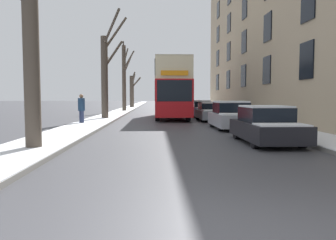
{
  "coord_description": "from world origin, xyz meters",
  "views": [
    {
      "loc": [
        -1.18,
        -3.47,
        1.66
      ],
      "look_at": [
        -0.33,
        17.77,
        0.2
      ],
      "focal_mm": 35.0,
      "sensor_mm": 36.0,
      "label": 1
    }
  ],
  "objects_px": {
    "parked_car_3": "(201,109)",
    "parked_car_1": "(231,116)",
    "pedestrian_left_sidewalk": "(82,108)",
    "bare_tree_left_3": "(132,90)",
    "parked_car_4": "(193,107)",
    "parked_car_0": "(266,126)",
    "bare_tree_left_1": "(106,72)",
    "parked_car_2": "(211,112)",
    "bare_tree_left_0": "(29,10)",
    "bare_tree_left_2": "(124,76)",
    "double_decker_bus": "(171,87)"
  },
  "relations": [
    {
      "from": "parked_car_3",
      "to": "parked_car_1",
      "type": "bearing_deg",
      "value": -90.0
    },
    {
      "from": "parked_car_3",
      "to": "pedestrian_left_sidewalk",
      "type": "height_order",
      "value": "pedestrian_left_sidewalk"
    },
    {
      "from": "bare_tree_left_3",
      "to": "parked_car_4",
      "type": "distance_m",
      "value": 19.32
    },
    {
      "from": "parked_car_0",
      "to": "parked_car_1",
      "type": "relative_size",
      "value": 1.02
    },
    {
      "from": "parked_car_1",
      "to": "parked_car_4",
      "type": "distance_m",
      "value": 17.35
    },
    {
      "from": "bare_tree_left_1",
      "to": "parked_car_4",
      "type": "bearing_deg",
      "value": 53.06
    },
    {
      "from": "bare_tree_left_1",
      "to": "pedestrian_left_sidewalk",
      "type": "xyz_separation_m",
      "value": [
        -0.8,
        -4.63,
        -2.52
      ]
    },
    {
      "from": "bare_tree_left_1",
      "to": "pedestrian_left_sidewalk",
      "type": "relative_size",
      "value": 4.14
    },
    {
      "from": "bare_tree_left_1",
      "to": "parked_car_2",
      "type": "distance_m",
      "value": 8.24
    },
    {
      "from": "bare_tree_left_0",
      "to": "bare_tree_left_3",
      "type": "height_order",
      "value": "bare_tree_left_0"
    },
    {
      "from": "bare_tree_left_3",
      "to": "parked_car_3",
      "type": "height_order",
      "value": "bare_tree_left_3"
    },
    {
      "from": "bare_tree_left_1",
      "to": "parked_car_1",
      "type": "bearing_deg",
      "value": -43.26
    },
    {
      "from": "bare_tree_left_2",
      "to": "parked_car_3",
      "type": "height_order",
      "value": "bare_tree_left_2"
    },
    {
      "from": "parked_car_3",
      "to": "bare_tree_left_1",
      "type": "bearing_deg",
      "value": -152.28
    },
    {
      "from": "bare_tree_left_2",
      "to": "pedestrian_left_sidewalk",
      "type": "relative_size",
      "value": 4.31
    },
    {
      "from": "bare_tree_left_3",
      "to": "bare_tree_left_2",
      "type": "bearing_deg",
      "value": -89.64
    },
    {
      "from": "pedestrian_left_sidewalk",
      "to": "parked_car_4",
      "type": "bearing_deg",
      "value": 112.88
    },
    {
      "from": "bare_tree_left_1",
      "to": "parked_car_1",
      "type": "xyz_separation_m",
      "value": [
        7.64,
        -7.19,
        -2.87
      ]
    },
    {
      "from": "bare_tree_left_3",
      "to": "parked_car_4",
      "type": "relative_size",
      "value": 1.46
    },
    {
      "from": "bare_tree_left_2",
      "to": "parked_car_0",
      "type": "distance_m",
      "value": 27.72
    },
    {
      "from": "parked_car_2",
      "to": "pedestrian_left_sidewalk",
      "type": "relative_size",
      "value": 2.3
    },
    {
      "from": "parked_car_3",
      "to": "parked_car_2",
      "type": "bearing_deg",
      "value": -90.0
    },
    {
      "from": "bare_tree_left_0",
      "to": "parked_car_3",
      "type": "height_order",
      "value": "bare_tree_left_0"
    },
    {
      "from": "bare_tree_left_0",
      "to": "parked_car_4",
      "type": "bearing_deg",
      "value": 72.32
    },
    {
      "from": "parked_car_3",
      "to": "parked_car_4",
      "type": "bearing_deg",
      "value": 90.0
    },
    {
      "from": "parked_car_4",
      "to": "parked_car_0",
      "type": "bearing_deg",
      "value": -90.0
    },
    {
      "from": "double_decker_bus",
      "to": "parked_car_1",
      "type": "relative_size",
      "value": 2.56
    },
    {
      "from": "double_decker_bus",
      "to": "parked_car_2",
      "type": "distance_m",
      "value": 4.43
    },
    {
      "from": "bare_tree_left_2",
      "to": "parked_car_1",
      "type": "bearing_deg",
      "value": -70.18
    },
    {
      "from": "bare_tree_left_2",
      "to": "parked_car_0",
      "type": "xyz_separation_m",
      "value": [
        7.56,
        -26.44,
        -3.5
      ]
    },
    {
      "from": "bare_tree_left_0",
      "to": "parked_car_2",
      "type": "xyz_separation_m",
      "value": [
        7.79,
        13.25,
        -3.65
      ]
    },
    {
      "from": "parked_car_1",
      "to": "parked_car_3",
      "type": "relative_size",
      "value": 0.97
    },
    {
      "from": "parked_car_0",
      "to": "pedestrian_left_sidewalk",
      "type": "relative_size",
      "value": 2.14
    },
    {
      "from": "bare_tree_left_0",
      "to": "parked_car_4",
      "type": "relative_size",
      "value": 2.16
    },
    {
      "from": "parked_car_1",
      "to": "parked_car_2",
      "type": "distance_m",
      "value": 6.18
    },
    {
      "from": "parked_car_1",
      "to": "parked_car_2",
      "type": "bearing_deg",
      "value": 90.0
    },
    {
      "from": "double_decker_bus",
      "to": "pedestrian_left_sidewalk",
      "type": "bearing_deg",
      "value": -130.98
    },
    {
      "from": "parked_car_1",
      "to": "parked_car_4",
      "type": "bearing_deg",
      "value": 90.0
    },
    {
      "from": "parked_car_2",
      "to": "parked_car_4",
      "type": "bearing_deg",
      "value": 90.0
    },
    {
      "from": "parked_car_3",
      "to": "double_decker_bus",
      "type": "bearing_deg",
      "value": -142.52
    },
    {
      "from": "bare_tree_left_1",
      "to": "parked_car_3",
      "type": "xyz_separation_m",
      "value": [
        7.64,
        4.02,
        -2.89
      ]
    },
    {
      "from": "bare_tree_left_3",
      "to": "double_decker_bus",
      "type": "distance_m",
      "value": 26.34
    },
    {
      "from": "pedestrian_left_sidewalk",
      "to": "double_decker_bus",
      "type": "bearing_deg",
      "value": 101.59
    },
    {
      "from": "parked_car_1",
      "to": "parked_car_4",
      "type": "xyz_separation_m",
      "value": [
        -0.0,
        17.35,
        -0.03
      ]
    },
    {
      "from": "parked_car_3",
      "to": "parked_car_4",
      "type": "relative_size",
      "value": 1.01
    },
    {
      "from": "bare_tree_left_0",
      "to": "parked_car_1",
      "type": "height_order",
      "value": "bare_tree_left_0"
    },
    {
      "from": "double_decker_bus",
      "to": "parked_car_3",
      "type": "relative_size",
      "value": 2.49
    },
    {
      "from": "pedestrian_left_sidewalk",
      "to": "parked_car_3",
      "type": "bearing_deg",
      "value": 98.27
    },
    {
      "from": "parked_car_0",
      "to": "parked_car_2",
      "type": "relative_size",
      "value": 0.93
    },
    {
      "from": "bare_tree_left_2",
      "to": "parked_car_0",
      "type": "relative_size",
      "value": 2.01
    }
  ]
}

